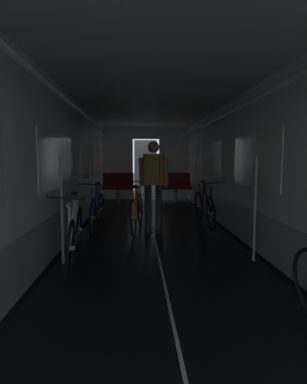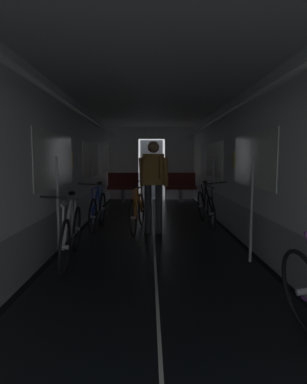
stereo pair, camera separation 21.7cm
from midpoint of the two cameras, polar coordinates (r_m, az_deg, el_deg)
ground_plane at (r=2.53m, az=1.96°, el=-26.83°), size 60.00×60.00×0.00m
train_car_shell at (r=5.74m, az=-1.00°, el=9.10°), size 3.14×12.34×2.57m
bench_seat_far_left at (r=10.25m, az=-6.82°, el=1.25°), size 0.98×0.51×0.95m
bench_seat_far_right at (r=10.29m, az=3.23°, el=1.29°), size 0.98×0.51×0.95m
bicycle_black at (r=6.79m, az=8.00°, el=-2.61°), size 0.44×1.69×0.95m
bicycle_blue at (r=6.42m, az=-10.83°, el=-3.14°), size 0.44×1.69×0.94m
bicycle_white at (r=4.47m, az=-14.92°, el=-7.09°), size 0.44×1.69×0.95m
person_cyclist_aisle at (r=5.91m, az=-1.10°, el=2.38°), size 0.56×0.43×1.69m
bicycle_orange_in_aisle at (r=6.24m, az=-3.90°, el=-3.29°), size 0.44×1.69×0.94m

